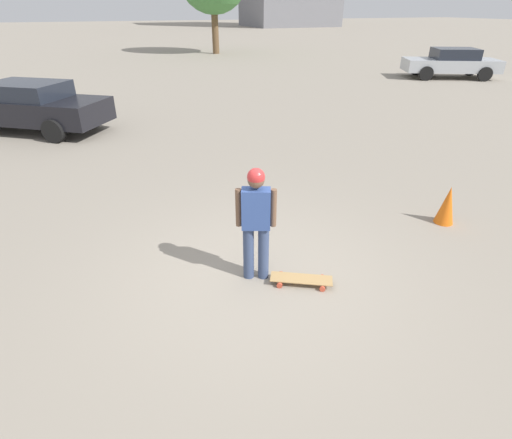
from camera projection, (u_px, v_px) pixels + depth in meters
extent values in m
plane|color=gray|center=(256.00, 276.00, 5.61)|extent=(220.00, 220.00, 0.00)
cylinder|color=#38476B|center=(249.00, 252.00, 5.42)|extent=(0.15, 0.15, 0.79)
cylinder|color=#38476B|center=(263.00, 253.00, 5.42)|extent=(0.15, 0.15, 0.79)
cube|color=#334C8C|center=(256.00, 209.00, 5.10)|extent=(0.42, 0.33, 0.54)
cylinder|color=brown|center=(239.00, 208.00, 5.10)|extent=(0.08, 0.08, 0.52)
cylinder|color=brown|center=(274.00, 208.00, 5.09)|extent=(0.08, 0.08, 0.52)
sphere|color=brown|center=(256.00, 180.00, 4.91)|extent=(0.21, 0.21, 0.21)
sphere|color=red|center=(256.00, 177.00, 4.90)|extent=(0.22, 0.22, 0.22)
cube|color=tan|center=(301.00, 279.00, 5.42)|extent=(0.85, 0.61, 0.01)
cylinder|color=#D14C33|center=(280.00, 285.00, 5.36)|extent=(0.08, 0.06, 0.08)
cylinder|color=#D14C33|center=(281.00, 274.00, 5.59)|extent=(0.08, 0.06, 0.08)
cylinder|color=#D14C33|center=(322.00, 289.00, 5.29)|extent=(0.08, 0.06, 0.08)
cylinder|color=#D14C33|center=(322.00, 277.00, 5.52)|extent=(0.08, 0.06, 0.08)
cube|color=black|center=(27.00, 109.00, 11.82)|extent=(4.91, 4.15, 0.66)
cube|color=#1E232D|center=(25.00, 90.00, 11.53)|extent=(2.65, 2.51, 0.44)
cylinder|color=black|center=(10.00, 111.00, 13.02)|extent=(0.64, 0.53, 0.64)
cylinder|color=black|center=(54.00, 131.00, 10.93)|extent=(0.64, 0.53, 0.64)
cylinder|color=black|center=(91.00, 116.00, 12.41)|extent=(0.64, 0.53, 0.64)
cube|color=#ADB2B7|center=(450.00, 65.00, 20.67)|extent=(4.97, 3.73, 0.60)
cube|color=#1E232D|center=(455.00, 54.00, 20.40)|extent=(2.61, 2.45, 0.51)
cylinder|color=black|center=(426.00, 73.00, 20.08)|extent=(0.70, 0.48, 0.68)
cylinder|color=black|center=(416.00, 68.00, 21.75)|extent=(0.70, 0.48, 0.68)
cylinder|color=black|center=(485.00, 74.00, 19.87)|extent=(0.70, 0.48, 0.68)
cylinder|color=black|center=(470.00, 69.00, 21.53)|extent=(0.70, 0.48, 0.68)
cylinder|color=brown|center=(215.00, 29.00, 30.76)|extent=(0.51, 0.51, 3.50)
cone|color=orange|center=(447.00, 205.00, 6.84)|extent=(0.32, 0.32, 0.68)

